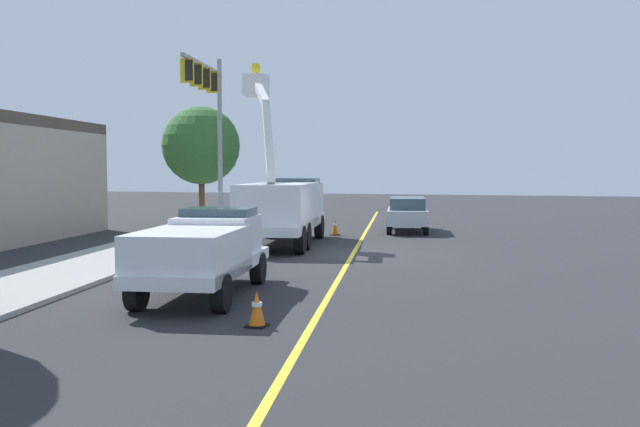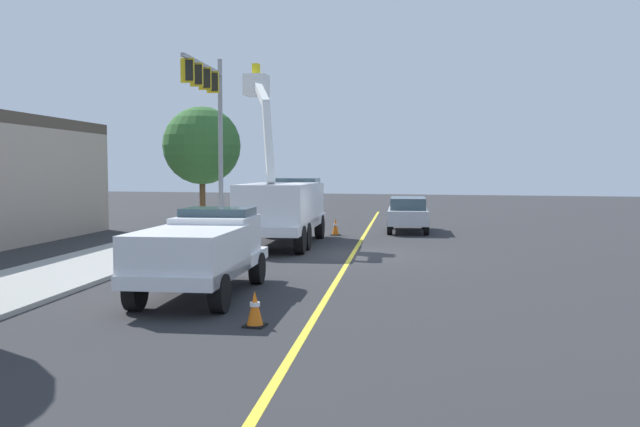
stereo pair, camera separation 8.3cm
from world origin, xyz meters
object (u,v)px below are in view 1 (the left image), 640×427
passing_minivan (407,212)px  traffic_cone_leading (257,309)px  traffic_cone_mid_front (335,227)px  utility_bucket_truck (283,205)px  service_pickup_truck (203,250)px  traffic_signal_mast (209,104)px

passing_minivan → traffic_cone_leading: (-20.91, -0.10, -0.63)m
traffic_cone_mid_front → passing_minivan: bearing=-47.6°
utility_bucket_truck → traffic_cone_leading: (-13.74, -4.13, -1.28)m
utility_bucket_truck → traffic_cone_leading: 14.41m
utility_bucket_truck → service_pickup_truck: (-11.12, -1.74, -0.51)m
service_pickup_truck → traffic_cone_leading: bearing=-137.6°
utility_bucket_truck → passing_minivan: size_ratio=1.69×
service_pickup_truck → traffic_cone_leading: service_pickup_truck is taller
traffic_signal_mast → traffic_cone_leading: bearing=-152.3°
traffic_cone_leading → traffic_cone_mid_front: bearing=9.6°
service_pickup_truck → traffic_cone_leading: 3.63m
traffic_cone_leading → traffic_signal_mast: traffic_signal_mast is taller
traffic_cone_mid_front → traffic_signal_mast: bearing=107.6°
service_pickup_truck → traffic_cone_mid_front: size_ratio=7.37×
service_pickup_truck → traffic_signal_mast: 15.93m
traffic_cone_leading → traffic_signal_mast: size_ratio=0.08×
traffic_cone_leading → traffic_signal_mast: 19.41m
traffic_cone_leading → service_pickup_truck: bearing=42.4°
service_pickup_truck → traffic_cone_mid_front: (15.56, 0.69, -0.73)m
traffic_cone_leading → utility_bucket_truck: bearing=16.7°
service_pickup_truck → passing_minivan: (18.29, -2.30, -0.15)m
utility_bucket_truck → service_pickup_truck: utility_bucket_truck is taller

